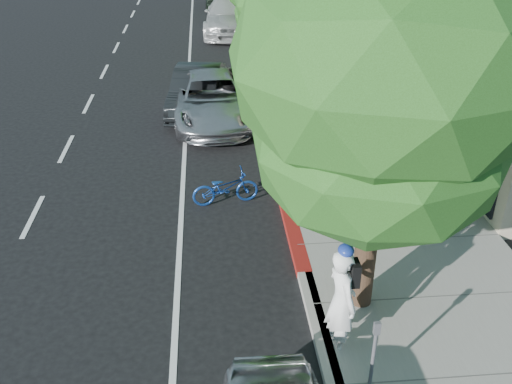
{
  "coord_description": "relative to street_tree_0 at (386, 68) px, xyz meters",
  "views": [
    {
      "loc": [
        -1.82,
        -10.31,
        7.18
      ],
      "look_at": [
        -0.89,
        0.29,
        1.35
      ],
      "focal_mm": 40.0,
      "sensor_mm": 36.0,
      "label": 1
    }
  ],
  "objects": [
    {
      "name": "ground",
      "position": [
        -0.9,
        2.0,
        -4.67
      ],
      "size": [
        120.0,
        120.0,
        0.0
      ],
      "primitive_type": "plane",
      "color": "black",
      "rests_on": "ground"
    },
    {
      "name": "sidewalk",
      "position": [
        1.4,
        10.0,
        -4.6
      ],
      "size": [
        4.6,
        56.0,
        0.15
      ],
      "primitive_type": "cube",
      "color": "gray",
      "rests_on": "ground"
    },
    {
      "name": "curb",
      "position": [
        -0.9,
        10.0,
        -4.6
      ],
      "size": [
        0.3,
        56.0,
        0.15
      ],
      "primitive_type": "cube",
      "color": "#9E998E",
      "rests_on": "ground"
    },
    {
      "name": "curb_red_segment",
      "position": [
        -0.9,
        3.0,
        -4.6
      ],
      "size": [
        0.32,
        4.0,
        0.15
      ],
      "primitive_type": "cube",
      "color": "maroon",
      "rests_on": "ground"
    },
    {
      "name": "street_tree_0",
      "position": [
        0.0,
        0.0,
        0.0
      ],
      "size": [
        4.97,
        4.97,
        7.67
      ],
      "color": "black",
      "rests_on": "ground"
    },
    {
      "name": "street_tree_1",
      "position": [
        0.0,
        6.0,
        -0.18
      ],
      "size": [
        4.13,
        4.13,
        7.18
      ],
      "color": "black",
      "rests_on": "ground"
    },
    {
      "name": "cyclist",
      "position": [
        -0.65,
        -1.0,
        -3.66
      ],
      "size": [
        0.65,
        0.83,
        2.02
      ],
      "primitive_type": "imported",
      "rotation": [
        0.0,
        0.0,
        1.82
      ],
      "color": "white",
      "rests_on": "ground"
    },
    {
      "name": "bicycle",
      "position": [
        -2.39,
        4.25,
        -4.23
      ],
      "size": [
        1.75,
        0.85,
        0.88
      ],
      "primitive_type": "imported",
      "rotation": [
        0.0,
        0.0,
        1.73
      ],
      "color": "#16429C",
      "rests_on": "ground"
    },
    {
      "name": "silver_suv",
      "position": [
        -2.61,
        10.0,
        -3.9
      ],
      "size": [
        2.86,
        5.67,
        1.54
      ],
      "primitive_type": "imported",
      "rotation": [
        0.0,
        0.0,
        0.06
      ],
      "color": "#BBBBC0",
      "rests_on": "ground"
    },
    {
      "name": "dark_sedan",
      "position": [
        -3.1,
        11.0,
        -3.93
      ],
      "size": [
        2.17,
        4.67,
        1.48
      ],
      "primitive_type": "imported",
      "rotation": [
        0.0,
        0.0,
        -0.14
      ],
      "color": "black",
      "rests_on": "ground"
    },
    {
      "name": "white_pickup",
      "position": [
        -1.4,
        22.67,
        -3.76
      ],
      "size": [
        3.03,
        6.43,
        1.81
      ],
      "primitive_type": "imported",
      "rotation": [
        0.0,
        0.0,
        -0.08
      ],
      "color": "#BABABA",
      "rests_on": "ground"
    },
    {
      "name": "pedestrian",
      "position": [
        3.01,
        6.74,
        -3.74
      ],
      "size": [
        0.95,
        0.89,
        1.56
      ],
      "primitive_type": "imported",
      "rotation": [
        0.0,
        0.0,
        3.65
      ],
      "color": "black",
      "rests_on": "sidewalk"
    }
  ]
}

